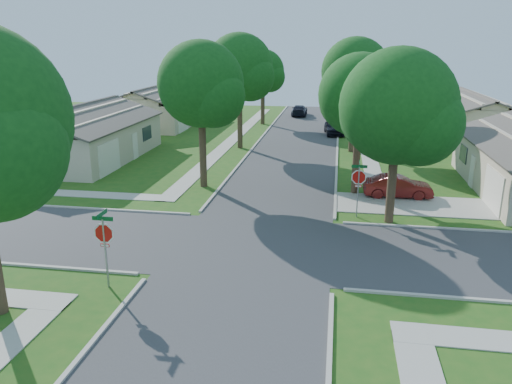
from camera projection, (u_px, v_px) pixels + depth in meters
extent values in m
plane|color=#205416|center=(253.00, 246.00, 22.43)|extent=(100.00, 100.00, 0.00)
cube|color=#333335|center=(253.00, 246.00, 22.43)|extent=(7.00, 100.00, 0.02)
cube|color=#9E9B91|center=(365.00, 140.00, 46.02)|extent=(1.20, 40.00, 0.04)
cube|color=#9E9B91|center=(236.00, 137.00, 47.91)|extent=(1.20, 40.00, 0.04)
cube|color=#9E9B91|center=(413.00, 205.00, 27.90)|extent=(8.80, 3.60, 0.05)
cube|color=gray|center=(106.00, 254.00, 18.33)|extent=(0.06, 0.06, 2.70)
cylinder|color=white|center=(104.00, 233.00, 18.09)|extent=(1.05, 0.02, 1.05)
cylinder|color=red|center=(104.00, 233.00, 18.09)|extent=(0.90, 0.03, 0.90)
cube|color=red|center=(105.00, 245.00, 18.23)|extent=(0.34, 0.03, 0.12)
cube|color=white|center=(105.00, 245.00, 18.23)|extent=(0.30, 0.03, 0.08)
cube|color=#0C5426|center=(102.00, 219.00, 17.93)|extent=(0.80, 0.02, 0.16)
cube|color=#0C5426|center=(102.00, 214.00, 17.87)|extent=(0.02, 0.80, 0.16)
cube|color=gray|center=(358.00, 192.00, 25.74)|extent=(0.06, 0.06, 2.70)
cylinder|color=white|center=(359.00, 177.00, 25.51)|extent=(1.05, 0.02, 1.05)
cylinder|color=red|center=(359.00, 177.00, 25.51)|extent=(0.90, 0.03, 0.90)
cube|color=red|center=(358.00, 186.00, 25.65)|extent=(0.34, 0.03, 0.12)
cube|color=white|center=(358.00, 186.00, 25.65)|extent=(0.30, 0.03, 0.08)
cube|color=#0C5426|center=(359.00, 166.00, 25.34)|extent=(0.80, 0.02, 0.16)
cube|color=#0C5426|center=(360.00, 163.00, 25.29)|extent=(0.02, 0.80, 0.16)
cylinder|color=#38281C|center=(356.00, 161.00, 29.62)|extent=(0.44, 0.44, 3.95)
sphere|color=#114413|center=(360.00, 95.00, 28.48)|extent=(4.80, 4.80, 4.80)
sphere|color=#114413|center=(375.00, 107.00, 28.08)|extent=(3.46, 3.46, 3.46)
sphere|color=#114413|center=(347.00, 102.00, 29.30)|extent=(3.26, 3.26, 3.26)
cylinder|color=#38281C|center=(352.00, 126.00, 40.90)|extent=(0.44, 0.44, 4.30)
sphere|color=#114413|center=(355.00, 71.00, 39.63)|extent=(5.40, 5.40, 5.40)
sphere|color=#114413|center=(367.00, 81.00, 39.17)|extent=(3.89, 3.89, 3.89)
sphere|color=#114413|center=(345.00, 78.00, 40.55)|extent=(3.67, 3.67, 3.67)
cylinder|color=#38281C|center=(350.00, 107.00, 53.19)|extent=(0.44, 0.44, 4.20)
sphere|color=#114413|center=(352.00, 67.00, 51.99)|extent=(5.00, 5.00, 5.00)
sphere|color=#114413|center=(360.00, 73.00, 51.56)|extent=(3.60, 3.60, 3.60)
sphere|color=#114413|center=(344.00, 71.00, 52.84)|extent=(3.40, 3.40, 3.40)
cylinder|color=#38281C|center=(203.00, 153.00, 31.03)|extent=(0.44, 0.44, 4.25)
sphere|color=#114413|center=(201.00, 84.00, 29.80)|extent=(5.20, 5.20, 5.20)
sphere|color=#114413|center=(214.00, 96.00, 29.36)|extent=(3.74, 3.74, 3.74)
sphere|color=#114413|center=(191.00, 92.00, 30.68)|extent=(3.54, 3.54, 3.54)
cylinder|color=#38281C|center=(240.00, 122.00, 42.33)|extent=(0.44, 0.44, 4.44)
sphere|color=#114413|center=(239.00, 67.00, 41.01)|extent=(5.60, 5.60, 5.60)
sphere|color=#114413|center=(250.00, 76.00, 40.54)|extent=(4.03, 4.03, 4.03)
sphere|color=#114413|center=(231.00, 73.00, 41.97)|extent=(3.81, 3.81, 3.81)
cylinder|color=#38281C|center=(263.00, 106.00, 54.69)|extent=(0.44, 0.44, 3.90)
sphere|color=#114413|center=(263.00, 71.00, 53.59)|extent=(4.60, 4.60, 4.60)
sphere|color=#114413|center=(270.00, 77.00, 53.19)|extent=(3.31, 3.31, 3.31)
sphere|color=#114413|center=(257.00, 75.00, 54.37)|extent=(3.13, 3.13, 3.13)
cylinder|color=#38281C|center=(391.00, 189.00, 24.90)|extent=(0.44, 0.44, 3.54)
sphere|color=#114413|center=(398.00, 106.00, 23.71)|extent=(5.60, 5.60, 5.60)
sphere|color=#114413|center=(420.00, 123.00, 23.23)|extent=(4.03, 4.03, 4.03)
sphere|color=#114413|center=(378.00, 116.00, 24.66)|extent=(3.81, 3.81, 3.81)
cube|color=silver|center=(493.00, 190.00, 26.96)|extent=(0.06, 3.20, 2.20)
cube|color=silver|center=(472.00, 171.00, 31.28)|extent=(0.06, 0.90, 2.00)
cube|color=#1E2633|center=(463.00, 154.00, 33.57)|extent=(0.06, 1.80, 1.10)
cube|color=#B0A28B|center=(472.00, 123.00, 46.92)|extent=(8.00, 13.00, 2.80)
cube|color=#45403B|center=(498.00, 102.00, 46.01)|extent=(4.42, 13.60, 1.56)
cube|color=#45403B|center=(452.00, 101.00, 46.63)|extent=(4.42, 13.60, 1.56)
cube|color=silver|center=(434.00, 132.00, 43.95)|extent=(0.06, 3.20, 2.20)
cube|color=silver|center=(426.00, 125.00, 48.27)|extent=(0.06, 0.90, 2.00)
cube|color=#1E2633|center=(422.00, 116.00, 50.57)|extent=(0.06, 1.80, 1.10)
cube|color=#B0A28B|center=(82.00, 141.00, 38.66)|extent=(8.00, 13.00, 2.80)
cube|color=#45403B|center=(104.00, 115.00, 37.75)|extent=(4.42, 13.60, 1.56)
cube|color=#45403B|center=(55.00, 114.00, 38.37)|extent=(4.42, 13.60, 1.56)
cube|color=silver|center=(109.00, 158.00, 34.44)|extent=(0.06, 3.20, 2.20)
cube|color=silver|center=(135.00, 146.00, 38.77)|extent=(0.06, 0.90, 2.00)
cube|color=#1E2633|center=(147.00, 133.00, 41.06)|extent=(0.06, 1.80, 1.10)
cube|color=#B0A28B|center=(158.00, 111.00, 54.71)|extent=(8.00, 13.00, 2.80)
cube|color=#45403B|center=(175.00, 93.00, 53.80)|extent=(4.42, 13.60, 1.56)
cube|color=#45403B|center=(140.00, 92.00, 54.42)|extent=(4.42, 13.60, 1.56)
cube|color=silver|center=(183.00, 120.00, 50.49)|extent=(0.06, 3.20, 2.20)
cube|color=silver|center=(196.00, 115.00, 54.82)|extent=(0.06, 0.90, 2.00)
cube|color=#1E2633|center=(202.00, 107.00, 57.11)|extent=(0.06, 1.80, 1.10)
imported|color=#591312|center=(398.00, 186.00, 29.28)|extent=(3.98, 1.49, 1.30)
imported|color=black|center=(334.00, 127.00, 48.93)|extent=(2.28, 4.53, 1.48)
imported|color=black|center=(299.00, 110.00, 61.19)|extent=(1.90, 4.50, 1.30)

